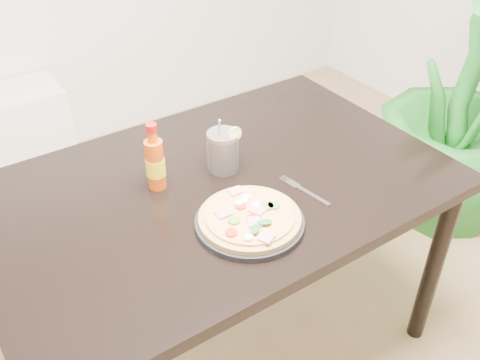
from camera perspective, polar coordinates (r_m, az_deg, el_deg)
dining_table at (r=1.67m, az=-2.32°, el=-2.55°), size 1.40×0.90×0.75m
plate at (r=1.46m, az=1.03°, el=-4.53°), size 0.30×0.30×0.02m
pizza at (r=1.44m, az=1.03°, el=-3.95°), size 0.28×0.28×0.03m
hot_sauce_bottle at (r=1.57m, az=-9.02°, el=1.81°), size 0.07×0.07×0.21m
cola_cup at (r=1.64m, az=-1.82°, el=3.02°), size 0.10×0.10×0.19m
fork at (r=1.59m, az=6.71°, el=-1.04°), size 0.05×0.19×0.00m
houseplant at (r=2.57m, az=23.12°, el=8.40°), size 1.00×1.00×1.27m
plant_pot at (r=2.83m, az=20.68°, el=-1.01°), size 0.28×0.28×0.22m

